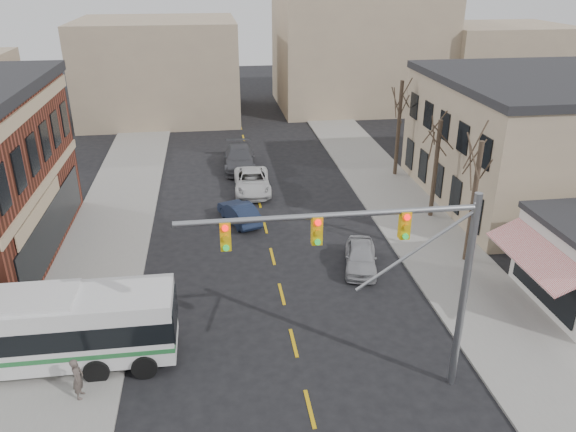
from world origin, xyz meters
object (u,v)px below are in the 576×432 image
object	(u,v)px
car_b	(239,212)
car_d	(239,158)
transit_bus	(18,331)
pedestrian_near	(78,378)
traffic_signal_mast	(393,258)
car_c	(252,182)
car_a	(361,257)
pedestrian_far	(31,321)

from	to	relation	value
car_b	car_d	distance (m)	10.42
transit_bus	pedestrian_near	size ratio (longest dim) A/B	7.24
traffic_signal_mast	car_b	size ratio (longest dim) A/B	2.53
car_b	transit_bus	bearing A→B (deg)	32.91
pedestrian_near	car_c	bearing A→B (deg)	-18.42
car_c	car_d	size ratio (longest dim) A/B	0.92
car_a	pedestrian_near	world-z (taller)	pedestrian_near
pedestrian_far	car_d	bearing A→B (deg)	10.10
pedestrian_near	traffic_signal_mast	bearing A→B (deg)	-92.06
traffic_signal_mast	car_c	distance (m)	22.28
transit_bus	car_d	size ratio (longest dim) A/B	2.08
car_a	pedestrian_far	bearing A→B (deg)	-151.86
car_c	pedestrian_near	size ratio (longest dim) A/B	3.20
car_b	pedestrian_near	distance (m)	16.68
car_a	car_c	xyz separation A→B (m)	(-4.84, 12.09, 0.06)
transit_bus	pedestrian_near	xyz separation A→B (m)	(2.59, -2.23, -0.82)
car_a	pedestrian_near	distance (m)	15.41
traffic_signal_mast	transit_bus	bearing A→B (deg)	166.66
transit_bus	car_b	xyz separation A→B (m)	(9.50, 12.96, -1.12)
transit_bus	car_c	bearing A→B (deg)	59.38
transit_bus	pedestrian_far	distance (m)	2.11
car_a	pedestrian_far	world-z (taller)	pedestrian_far
car_d	pedestrian_far	xyz separation A→B (m)	(-10.29, -21.43, 0.09)
pedestrian_near	pedestrian_far	size ratio (longest dim) A/B	1.03
transit_bus	car_d	world-z (taller)	transit_bus
pedestrian_far	traffic_signal_mast	bearing A→B (deg)	-74.63
car_a	car_b	size ratio (longest dim) A/B	1.01
traffic_signal_mast	car_d	world-z (taller)	traffic_signal_mast
car_a	car_d	xyz separation A→B (m)	(-5.43, 17.29, 0.16)
transit_bus	pedestrian_far	world-z (taller)	transit_bus
transit_bus	pedestrian_near	bearing A→B (deg)	-40.67
car_a	car_c	distance (m)	13.02
traffic_signal_mast	pedestrian_far	xyz separation A→B (m)	(-14.11, 5.24, -4.81)
traffic_signal_mast	pedestrian_far	world-z (taller)	traffic_signal_mast
car_b	pedestrian_far	xyz separation A→B (m)	(-9.63, -11.03, 0.27)
car_a	car_d	distance (m)	18.12
pedestrian_far	car_b	bearing A→B (deg)	-5.39
car_b	pedestrian_near	xyz separation A→B (m)	(-6.90, -15.19, 0.30)
car_d	pedestrian_near	distance (m)	26.68
transit_bus	car_d	xyz separation A→B (m)	(10.15, 23.36, -0.93)
traffic_signal_mast	car_a	xyz separation A→B (m)	(1.61, 9.38, -5.06)
car_b	pedestrian_far	bearing A→B (deg)	28.01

